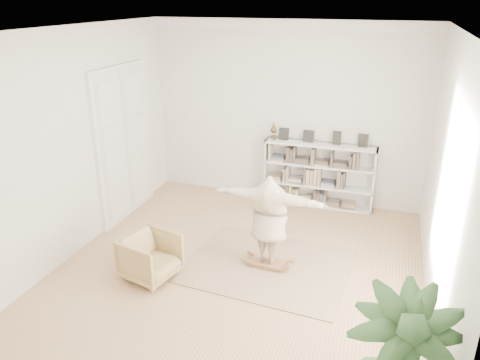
# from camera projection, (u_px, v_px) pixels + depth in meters

# --- Properties ---
(floor) EXTENTS (6.00, 6.00, 0.00)m
(floor) POSITION_uv_depth(u_px,v_px,m) (239.00, 269.00, 7.36)
(floor) COLOR #98714E
(floor) RESTS_ON ground
(room_shell) EXTENTS (6.00, 6.00, 6.00)m
(room_shell) POSITION_uv_depth(u_px,v_px,m) (289.00, 24.00, 8.65)
(room_shell) COLOR silver
(room_shell) RESTS_ON floor
(doors) EXTENTS (0.09, 1.78, 2.92)m
(doors) POSITION_uv_depth(u_px,v_px,m) (124.00, 144.00, 8.77)
(doors) COLOR white
(doors) RESTS_ON floor
(bookshelf) EXTENTS (2.20, 0.35, 1.64)m
(bookshelf) POSITION_uv_depth(u_px,v_px,m) (318.00, 175.00, 9.39)
(bookshelf) COLOR silver
(bookshelf) RESTS_ON floor
(armchair) EXTENTS (0.91, 0.89, 0.69)m
(armchair) POSITION_uv_depth(u_px,v_px,m) (150.00, 257.00, 7.03)
(armchair) COLOR tan
(armchair) RESTS_ON floor
(rug) EXTENTS (2.64, 2.18, 0.02)m
(rug) POSITION_uv_depth(u_px,v_px,m) (268.00, 266.00, 7.43)
(rug) COLOR tan
(rug) RESTS_ON floor
(rocker_board) EXTENTS (0.56, 0.36, 0.11)m
(rocker_board) POSITION_uv_depth(u_px,v_px,m) (268.00, 262.00, 7.40)
(rocker_board) COLOR brown
(rocker_board) RESTS_ON rug
(person) EXTENTS (1.82, 0.61, 1.45)m
(person) POSITION_uv_depth(u_px,v_px,m) (269.00, 217.00, 7.11)
(person) COLOR #BCAA8D
(person) RESTS_ON rocker_board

